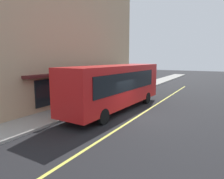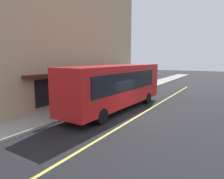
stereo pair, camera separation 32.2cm
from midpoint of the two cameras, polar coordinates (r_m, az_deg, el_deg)
ground at (r=14.44m, az=6.50°, el=-7.53°), size 120.00×120.00×0.00m
sidewalk at (r=16.99m, az=-9.52°, el=-4.87°), size 80.00×2.63×0.15m
lane_centre_stripe at (r=14.44m, az=6.50°, el=-7.52°), size 36.00×0.16×0.01m
storefront_building at (r=22.65m, az=-17.84°, el=16.96°), size 19.55×9.68×14.90m
bus at (r=15.82m, az=0.73°, el=1.29°), size 11.21×2.93×3.50m
traffic_light at (r=14.20m, az=-13.59°, el=2.44°), size 0.30×0.52×3.20m
pedestrian_waiting at (r=17.48m, az=-8.95°, el=-0.48°), size 0.34×0.34×1.85m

